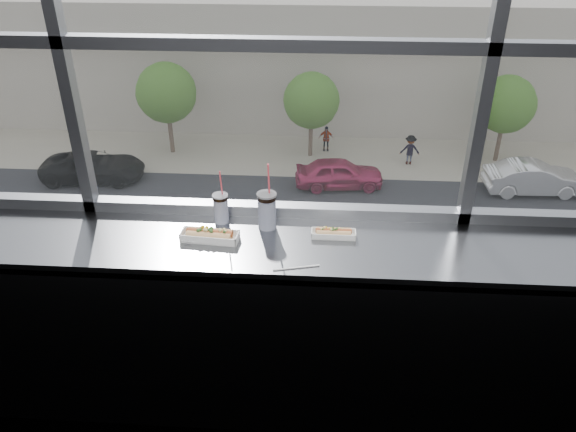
# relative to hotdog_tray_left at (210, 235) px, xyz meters

# --- Properties ---
(wall_back_lower) EXTENTS (6.00, 0.00, 6.00)m
(wall_back_lower) POSITION_rel_hotdog_tray_left_xyz_m (0.30, 0.28, -0.58)
(wall_back_lower) COLOR black
(wall_back_lower) RESTS_ON ground
(counter) EXTENTS (6.00, 0.55, 0.06)m
(counter) POSITION_rel_hotdog_tray_left_xyz_m (0.30, 0.00, -0.06)
(counter) COLOR gray
(counter) RESTS_ON ground
(counter_fascia) EXTENTS (6.00, 0.04, 1.04)m
(counter_fascia) POSITION_rel_hotdog_tray_left_xyz_m (0.30, -0.25, -0.58)
(counter_fascia) COLOR gray
(counter_fascia) RESTS_ON ground
(hotdog_tray_left) EXTENTS (0.29, 0.12, 0.07)m
(hotdog_tray_left) POSITION_rel_hotdog_tray_left_xyz_m (0.00, 0.00, 0.00)
(hotdog_tray_left) COLOR white
(hotdog_tray_left) RESTS_ON counter
(hotdog_tray_right) EXTENTS (0.22, 0.07, 0.06)m
(hotdog_tray_right) POSITION_rel_hotdog_tray_left_xyz_m (0.61, 0.07, -0.01)
(hotdog_tray_right) COLOR white
(hotdog_tray_right) RESTS_ON counter
(soda_cup_left) EXTENTS (0.08, 0.08, 0.30)m
(soda_cup_left) POSITION_rel_hotdog_tray_left_xyz_m (0.03, 0.18, 0.06)
(soda_cup_left) COLOR white
(soda_cup_left) RESTS_ON counter
(soda_cup_right) EXTENTS (0.10, 0.10, 0.37)m
(soda_cup_right) POSITION_rel_hotdog_tray_left_xyz_m (0.27, 0.14, 0.08)
(soda_cup_right) COLOR white
(soda_cup_right) RESTS_ON counter
(loose_straw) EXTENTS (0.21, 0.06, 0.01)m
(loose_straw) POSITION_rel_hotdog_tray_left_xyz_m (0.44, -0.22, -0.02)
(loose_straw) COLOR white
(loose_straw) RESTS_ON counter
(wrapper) EXTENTS (0.10, 0.07, 0.02)m
(wrapper) POSITION_rel_hotdog_tray_left_xyz_m (-0.10, -0.01, -0.02)
(wrapper) COLOR silver
(wrapper) RESTS_ON counter
(plaza_ground) EXTENTS (120.00, 120.00, 0.00)m
(plaza_ground) POSITION_rel_hotdog_tray_left_xyz_m (0.30, 43.78, -12.13)
(plaza_ground) COLOR gray
(plaza_ground) RESTS_ON ground
(street_asphalt) EXTENTS (80.00, 10.00, 0.06)m
(street_asphalt) POSITION_rel_hotdog_tray_left_xyz_m (0.30, 20.28, -12.10)
(street_asphalt) COLOR black
(street_asphalt) RESTS_ON plaza_ground
(far_sidewalk) EXTENTS (80.00, 6.00, 0.04)m
(far_sidewalk) POSITION_rel_hotdog_tray_left_xyz_m (0.30, 28.28, -12.11)
(far_sidewalk) COLOR gray
(far_sidewalk) RESTS_ON plaza_ground
(far_building) EXTENTS (50.00, 14.00, 8.00)m
(far_building) POSITION_rel_hotdog_tray_left_xyz_m (0.30, 38.28, -8.13)
(far_building) COLOR gray
(far_building) RESTS_ON plaza_ground
(car_near_c) EXTENTS (2.48, 5.91, 1.97)m
(car_near_c) POSITION_rel_hotdog_tray_left_xyz_m (1.02, 16.28, -11.09)
(car_near_c) COLOR maroon
(car_near_c) RESTS_ON street_asphalt
(car_near_d) EXTENTS (2.62, 5.75, 1.88)m
(car_near_d) POSITION_rel_hotdog_tray_left_xyz_m (6.32, 16.28, -11.13)
(car_near_d) COLOR #B3B3B3
(car_near_d) RESTS_ON street_asphalt
(car_far_b) EXTENTS (3.20, 6.45, 2.07)m
(car_far_b) POSITION_rel_hotdog_tray_left_xyz_m (1.48, 24.28, -11.03)
(car_far_b) COLOR #A71B45
(car_far_b) RESTS_ON street_asphalt
(car_far_a) EXTENTS (2.91, 6.13, 1.99)m
(car_far_a) POSITION_rel_hotdog_tray_left_xyz_m (-11.69, 24.28, -11.07)
(car_far_a) COLOR black
(car_far_a) RESTS_ON street_asphalt
(car_far_c) EXTENTS (3.02, 6.66, 2.18)m
(car_far_c) POSITION_rel_hotdog_tray_left_xyz_m (11.43, 24.28, -10.98)
(car_far_c) COLOR silver
(car_far_c) RESTS_ON street_asphalt
(car_near_b) EXTENTS (2.81, 6.24, 2.05)m
(car_near_b) POSITION_rel_hotdog_tray_left_xyz_m (-7.15, 16.28, -11.05)
(car_near_b) COLOR black
(car_near_b) RESTS_ON street_asphalt
(pedestrian_d) EXTENTS (0.92, 0.69, 2.07)m
(pedestrian_d) POSITION_rel_hotdog_tray_left_xyz_m (9.54, 29.13, -11.05)
(pedestrian_d) COLOR #66605B
(pedestrian_d) RESTS_ON far_sidewalk
(pedestrian_b) EXTENTS (0.82, 0.61, 1.83)m
(pedestrian_b) POSITION_rel_hotdog_tray_left_xyz_m (0.75, 29.09, -11.17)
(pedestrian_b) COLOR #66605B
(pedestrian_b) RESTS_ON far_sidewalk
(pedestrian_c) EXTENTS (0.92, 0.69, 2.08)m
(pedestrian_c) POSITION_rel_hotdog_tray_left_xyz_m (5.52, 27.47, -11.05)
(pedestrian_c) COLOR #66605B
(pedestrian_c) RESTS_ON far_sidewalk
(tree_left) EXTENTS (3.46, 3.46, 5.41)m
(tree_left) POSITION_rel_hotdog_tray_left_xyz_m (-8.42, 28.28, -8.46)
(tree_left) COLOR #47382B
(tree_left) RESTS_ON far_sidewalk
(tree_center) EXTENTS (3.20, 3.20, 5.00)m
(tree_center) POSITION_rel_hotdog_tray_left_xyz_m (-0.15, 28.28, -8.74)
(tree_center) COLOR #47382B
(tree_center) RESTS_ON far_sidewalk
(tree_right) EXTENTS (3.22, 3.22, 5.03)m
(tree_right) POSITION_rel_hotdog_tray_left_xyz_m (10.62, 28.28, -8.72)
(tree_right) COLOR #47382B
(tree_right) RESTS_ON far_sidewalk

